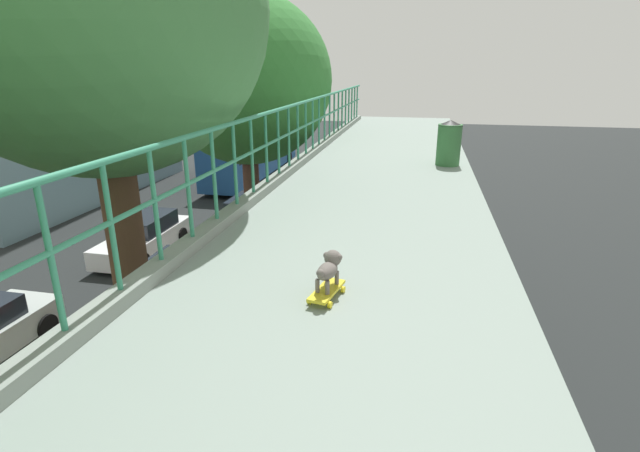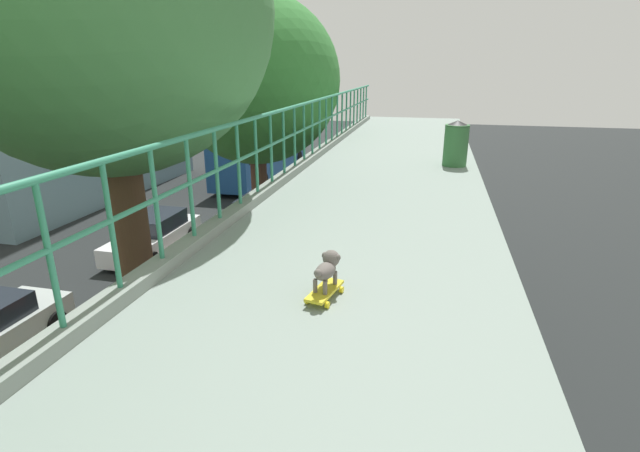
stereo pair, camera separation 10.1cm
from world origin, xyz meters
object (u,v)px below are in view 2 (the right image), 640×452
object	(u,v)px
car_white_sixth	(154,235)
car_green_seventh	(261,211)
car_red_taxi_fifth	(185,280)
city_bus	(264,149)
litter_bin	(456,143)
toy_skateboard	(325,291)
small_dog	(327,267)

from	to	relation	value
car_white_sixth	car_green_seventh	bearing A→B (deg)	52.12
car_red_taxi_fifth	city_bus	size ratio (longest dim) A/B	0.36
car_green_seventh	litter_bin	bearing A→B (deg)	-51.65
toy_skateboard	car_red_taxi_fifth	bearing A→B (deg)	126.99
car_green_seventh	small_dog	bearing A→B (deg)	-67.25
car_white_sixth	small_dog	xyz separation A→B (m)	(9.46, -11.71, 4.64)
car_white_sixth	city_bus	size ratio (longest dim) A/B	0.38
car_red_taxi_fifth	car_green_seventh	world-z (taller)	car_red_taxi_fifth
car_white_sixth	city_bus	distance (m)	13.62
car_green_seventh	city_bus	xyz separation A→B (m)	(-3.34, 9.78, 1.07)
car_white_sixth	car_green_seventh	size ratio (longest dim) A/B	1.09
car_green_seventh	toy_skateboard	size ratio (longest dim) A/B	8.87
toy_skateboard	litter_bin	distance (m)	5.99
city_bus	litter_bin	size ratio (longest dim) A/B	14.07
small_dog	toy_skateboard	bearing A→B (deg)	-96.93
small_dog	litter_bin	bearing A→B (deg)	78.44
car_green_seventh	small_dog	distance (m)	17.44
toy_skateboard	small_dog	xyz separation A→B (m)	(0.01, 0.06, 0.19)
car_green_seventh	small_dog	size ratio (longest dim) A/B	10.84
car_red_taxi_fifth	small_dog	distance (m)	11.28
car_white_sixth	small_dog	size ratio (longest dim) A/B	11.83
car_white_sixth	litter_bin	xyz separation A→B (m)	(10.64, -5.92, 4.82)
car_red_taxi_fifth	car_white_sixth	xyz separation A→B (m)	(-3.22, 3.50, -0.05)
car_red_taxi_fifth	city_bus	bearing A→B (deg)	101.94
car_white_sixth	car_green_seventh	xyz separation A→B (m)	(2.96, 3.80, 0.02)
car_red_taxi_fifth	city_bus	xyz separation A→B (m)	(-3.61, 17.08, 1.03)
toy_skateboard	litter_bin	size ratio (longest dim) A/B	0.56
car_white_sixth	toy_skateboard	world-z (taller)	toy_skateboard
car_red_taxi_fifth	toy_skateboard	world-z (taller)	toy_skateboard
city_bus	toy_skateboard	bearing A→B (deg)	-68.78
toy_skateboard	city_bus	bearing A→B (deg)	111.22
car_white_sixth	small_dog	bearing A→B (deg)	-51.07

